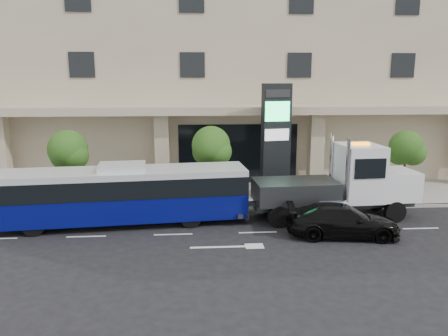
{
  "coord_description": "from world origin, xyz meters",
  "views": [
    {
      "loc": [
        -2.96,
        -20.98,
        7.2
      ],
      "look_at": [
        -1.37,
        2.0,
        2.42
      ],
      "focal_mm": 35.0,
      "sensor_mm": 36.0,
      "label": 1
    }
  ],
  "objects_px": {
    "black_sedan": "(343,221)",
    "signage_pylon": "(276,141)",
    "city_bus": "(123,194)",
    "tow_truck": "(342,185)"
  },
  "relations": [
    {
      "from": "city_bus",
      "to": "black_sedan",
      "type": "bearing_deg",
      "value": -18.53
    },
    {
      "from": "city_bus",
      "to": "signage_pylon",
      "type": "height_order",
      "value": "signage_pylon"
    },
    {
      "from": "tow_truck",
      "to": "signage_pylon",
      "type": "height_order",
      "value": "signage_pylon"
    },
    {
      "from": "black_sedan",
      "to": "signage_pylon",
      "type": "height_order",
      "value": "signage_pylon"
    },
    {
      "from": "signage_pylon",
      "to": "city_bus",
      "type": "bearing_deg",
      "value": -165.25
    },
    {
      "from": "black_sedan",
      "to": "signage_pylon",
      "type": "distance_m",
      "value": 7.21
    },
    {
      "from": "city_bus",
      "to": "tow_truck",
      "type": "relative_size",
      "value": 1.29
    },
    {
      "from": "black_sedan",
      "to": "signage_pylon",
      "type": "bearing_deg",
      "value": 24.75
    },
    {
      "from": "black_sedan",
      "to": "signage_pylon",
      "type": "relative_size",
      "value": 0.76
    },
    {
      "from": "black_sedan",
      "to": "city_bus",
      "type": "bearing_deg",
      "value": 83.99
    }
  ]
}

